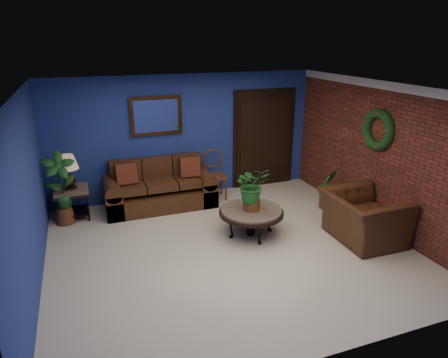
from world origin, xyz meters
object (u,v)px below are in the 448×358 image
object	(u,v)px
coffee_table	(251,212)
side_chair	(214,171)
armchair	(363,218)
end_table	(72,196)
sofa	(159,190)
table_lamp	(68,168)

from	to	relation	value
coffee_table	side_chair	size ratio (longest dim) A/B	1.08
armchair	end_table	bearing A→B (deg)	61.40
sofa	side_chair	world-z (taller)	side_chair
end_table	side_chair	size ratio (longest dim) A/B	0.62
sofa	coffee_table	xyz separation A→B (m)	(1.20, -1.77, 0.10)
sofa	end_table	bearing A→B (deg)	-178.94
sofa	side_chair	bearing A→B (deg)	2.20
coffee_table	side_chair	distance (m)	1.82
table_lamp	side_chair	world-z (taller)	table_lamp
end_table	side_chair	bearing A→B (deg)	1.54
end_table	table_lamp	world-z (taller)	table_lamp
sofa	table_lamp	world-z (taller)	table_lamp
coffee_table	table_lamp	size ratio (longest dim) A/B	1.76
armchair	side_chair	bearing A→B (deg)	33.83
end_table	armchair	bearing A→B (deg)	-29.64
side_chair	armchair	bearing A→B (deg)	-53.11
table_lamp	side_chair	xyz separation A→B (m)	(2.77, 0.07, -0.40)
sofa	armchair	xyz separation A→B (m)	(2.84, -2.56, 0.08)
side_chair	armchair	distance (m)	3.10
coffee_table	table_lamp	bearing A→B (deg)	148.24
coffee_table	armchair	world-z (taller)	armchair
side_chair	armchair	size ratio (longest dim) A/B	0.83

